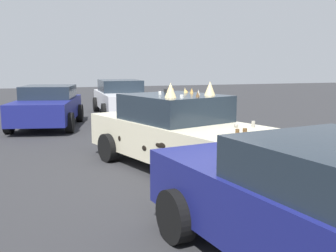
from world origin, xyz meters
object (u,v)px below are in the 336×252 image
object	(u,v)px
art_car_decorated	(180,133)
parked_sedan_row_back_far	(121,97)
parked_sedan_row_back_center	(321,206)
parked_sedan_near_right	(48,106)

from	to	relation	value
art_car_decorated	parked_sedan_row_back_far	xyz separation A→B (m)	(9.00, -0.63, -0.01)
parked_sedan_row_back_center	parked_sedan_near_right	xyz separation A→B (m)	(10.80, 2.34, -0.02)
parked_sedan_row_back_center	parked_sedan_near_right	distance (m)	11.05
art_car_decorated	parked_sedan_row_back_far	bearing A→B (deg)	157.87
parked_sedan_row_back_center	parked_sedan_near_right	size ratio (longest dim) A/B	1.00
art_car_decorated	parked_sedan_near_right	world-z (taller)	art_car_decorated
art_car_decorated	parked_sedan_near_right	xyz separation A→B (m)	(6.49, 2.43, -0.03)
art_car_decorated	parked_sedan_near_right	distance (m)	6.93
art_car_decorated	parked_sedan_near_right	size ratio (longest dim) A/B	1.16
parked_sedan_row_back_far	parked_sedan_row_back_center	size ratio (longest dim) A/B	1.07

